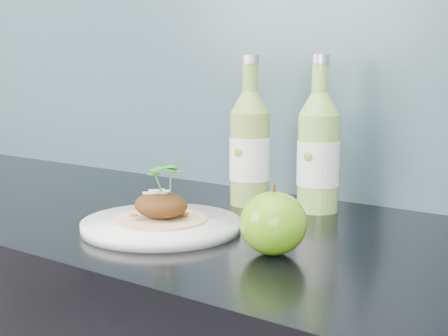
{
  "coord_description": "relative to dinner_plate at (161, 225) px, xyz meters",
  "views": [
    {
      "loc": [
        0.56,
        0.89,
        1.15
      ],
      "look_at": [
        -0.01,
        1.67,
        1.0
      ],
      "focal_mm": 50.0,
      "sensor_mm": 36.0,
      "label": 1
    }
  ],
  "objects": [
    {
      "name": "subway_backsplash",
      "position": [
        0.09,
        0.38,
        0.34
      ],
      "size": [
        4.0,
        0.02,
        0.7
      ],
      "primitive_type": "cube",
      "color": "#6E9EAD",
      "rests_on": "kitchen_counter"
    },
    {
      "name": "dinner_plate",
      "position": [
        0.0,
        0.0,
        0.0
      ],
      "size": [
        0.28,
        0.28,
        0.02
      ],
      "color": "white",
      "rests_on": "kitchen_counter"
    },
    {
      "name": "pork_taco",
      "position": [
        0.0,
        0.0,
        0.04
      ],
      "size": [
        0.15,
        0.15,
        0.1
      ],
      "color": "tan",
      "rests_on": "dinner_plate"
    },
    {
      "name": "green_apple",
      "position": [
        0.21,
        -0.01,
        0.04
      ],
      "size": [
        0.11,
        0.11,
        0.1
      ],
      "rotation": [
        0.0,
        0.0,
        0.14
      ],
      "color": "#49900F",
      "rests_on": "kitchen_counter"
    },
    {
      "name": "cider_bottle_left",
      "position": [
        0.0,
        0.24,
        0.1
      ],
      "size": [
        0.09,
        0.09,
        0.28
      ],
      "rotation": [
        0.0,
        0.0,
        -0.28
      ],
      "color": "#84A645",
      "rests_on": "kitchen_counter"
    },
    {
      "name": "cider_bottle_right",
      "position": [
        0.14,
        0.27,
        0.1
      ],
      "size": [
        0.08,
        0.08,
        0.28
      ],
      "rotation": [
        0.0,
        0.0,
        -0.03
      ],
      "color": "#87BF4F",
      "rests_on": "kitchen_counter"
    }
  ]
}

